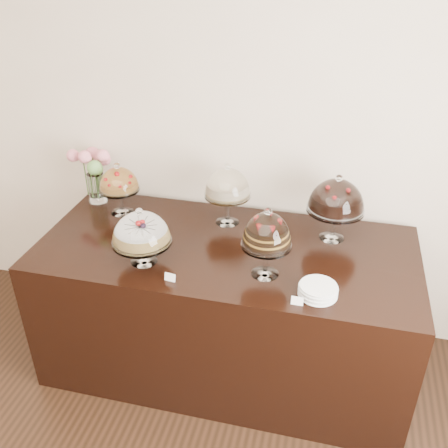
% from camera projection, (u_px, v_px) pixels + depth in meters
% --- Properties ---
extents(wall_back, '(5.00, 0.04, 3.00)m').
position_uv_depth(wall_back, '(209.00, 114.00, 3.11)').
color(wall_back, beige).
rests_on(wall_back, ground).
extents(display_counter, '(2.20, 1.00, 0.90)m').
position_uv_depth(display_counter, '(226.00, 307.00, 3.13)').
color(display_counter, black).
rests_on(display_counter, ground).
extents(cake_stand_sugar_sponge, '(0.33, 0.33, 0.33)m').
position_uv_depth(cake_stand_sugar_sponge, '(141.00, 231.00, 2.68)').
color(cake_stand_sugar_sponge, white).
rests_on(cake_stand_sugar_sponge, display_counter).
extents(cake_stand_choco_layer, '(0.26, 0.26, 0.40)m').
position_uv_depth(cake_stand_choco_layer, '(267.00, 233.00, 2.54)').
color(cake_stand_choco_layer, white).
rests_on(cake_stand_choco_layer, display_counter).
extents(cake_stand_cheesecake, '(0.29, 0.29, 0.40)m').
position_uv_depth(cake_stand_cheesecake, '(228.00, 185.00, 3.02)').
color(cake_stand_cheesecake, white).
rests_on(cake_stand_cheesecake, display_counter).
extents(cake_stand_dark_choco, '(0.34, 0.34, 0.41)m').
position_uv_depth(cake_stand_dark_choco, '(337.00, 198.00, 2.86)').
color(cake_stand_dark_choco, white).
rests_on(cake_stand_dark_choco, display_counter).
extents(cake_stand_fruit_tart, '(0.26, 0.26, 0.35)m').
position_uv_depth(cake_stand_fruit_tart, '(119.00, 182.00, 3.16)').
color(cake_stand_fruit_tart, white).
rests_on(cake_stand_fruit_tart, display_counter).
extents(flower_vase, '(0.29, 0.28, 0.38)m').
position_uv_depth(flower_vase, '(94.00, 168.00, 3.30)').
color(flower_vase, white).
rests_on(flower_vase, display_counter).
extents(plate_stack, '(0.19, 0.19, 0.06)m').
position_uv_depth(plate_stack, '(318.00, 290.00, 2.50)').
color(plate_stack, white).
rests_on(plate_stack, display_counter).
extents(price_card_left, '(0.06, 0.02, 0.04)m').
position_uv_depth(price_card_left, '(170.00, 277.00, 2.61)').
color(price_card_left, white).
rests_on(price_card_left, display_counter).
extents(price_card_right, '(0.06, 0.02, 0.04)m').
position_uv_depth(price_card_right, '(297.00, 301.00, 2.44)').
color(price_card_right, white).
rests_on(price_card_right, display_counter).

